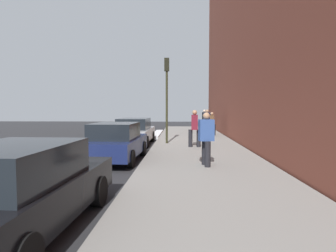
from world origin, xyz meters
name	(u,v)px	position (x,y,z in m)	size (l,w,h in m)	color
ground_plane	(139,144)	(0.00, 0.00, 0.00)	(56.00, 56.00, 0.00)	#28282B
sidewalk	(195,143)	(0.00, -3.30, 0.07)	(28.00, 4.60, 0.15)	gray
building_facade	(245,11)	(0.00, -6.05, 7.50)	(32.00, 0.80, 15.00)	brown
lane_stripe_centre	(84,144)	(0.00, 3.20, 0.00)	(28.00, 0.14, 0.01)	gold
snow_bank_curb	(157,134)	(5.21, -0.70, 0.11)	(5.89, 0.56, 0.22)	white
parked_car_black	(20,190)	(-12.13, 0.23, 0.76)	(4.61, 2.02, 1.51)	black
parked_car_navy	(116,142)	(-5.50, 0.10, 0.76)	(4.21, 2.02, 1.51)	black
parked_car_silver	(135,131)	(-0.30, 0.17, 0.76)	(4.82, 1.95, 1.51)	black
pedestrian_black_coat	(204,119)	(9.16, -4.61, 1.11)	(0.53, 0.59, 1.81)	black
pedestrian_navy_coat	(207,121)	(5.62, -4.52, 1.12)	(0.55, 0.58, 1.83)	black
pedestrian_brown_coat	(212,123)	(4.06, -4.70, 1.03)	(0.47, 0.54, 1.65)	black
pedestrian_burgundy_coat	(195,127)	(-2.27, -3.14, 1.13)	(0.51, 0.61, 1.84)	black
pedestrian_blue_coat	(206,137)	(-7.01, -3.28, 1.11)	(0.59, 0.53, 1.79)	black
traffic_light_pole	(167,86)	(-0.75, -1.68, 3.28)	(0.35, 0.26, 4.66)	#2D2D19
rolling_suitcase	(211,132)	(3.67, -4.63, 0.41)	(0.34, 0.22, 0.87)	black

